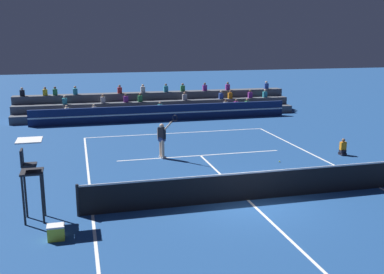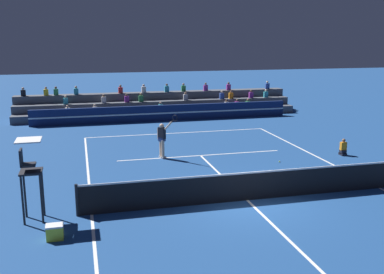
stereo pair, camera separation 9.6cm
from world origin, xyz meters
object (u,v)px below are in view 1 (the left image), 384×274
Objects in this scene: tennis_player at (162,139)px; tennis_ball at (279,161)px; equipment_cooler at (56,232)px; ball_kid_courtside at (343,149)px; umpire_chair at (30,169)px.

tennis_ball is at bearing -21.64° from tennis_player.
tennis_player is at bearing 59.83° from equipment_cooler.
ball_kid_courtside is 0.37× the size of tennis_player.
umpire_chair is 39.26× the size of tennis_ball.
equipment_cooler is at bearing -120.17° from tennis_player.
tennis_ball is at bearing 22.25° from umpire_chair.
umpire_chair is 8.42m from tennis_player.
tennis_player is 9.33m from equipment_cooler.
equipment_cooler is at bearing -148.85° from tennis_ball.
ball_kid_courtside is at bearing 18.50° from umpire_chair.
tennis_ball is 11.55m from equipment_cooler.
umpire_chair is 15.07m from ball_kid_courtside.
ball_kid_courtside is 8.99m from tennis_player.
umpire_chair is 5.34× the size of equipment_cooler.
ball_kid_courtside is at bearing 25.35° from equipment_cooler.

